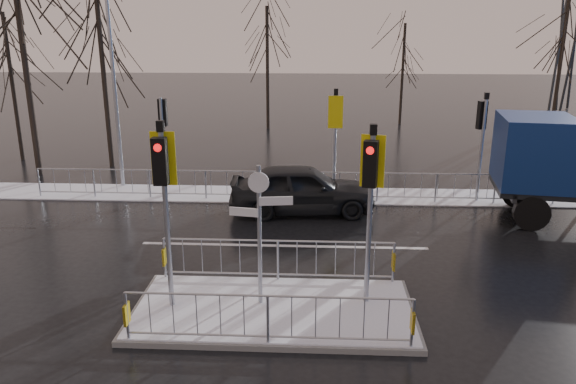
{
  "coord_description": "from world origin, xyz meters",
  "views": [
    {
      "loc": [
        0.86,
        -10.76,
        5.98
      ],
      "look_at": [
        0.15,
        3.07,
        1.8
      ],
      "focal_mm": 35.0,
      "sensor_mm": 36.0,
      "label": 1
    }
  ],
  "objects_px": {
    "traffic_island": "(273,296)",
    "car_far_lane": "(302,189)",
    "street_lamp_left": "(115,66)",
    "flatbed_truck": "(567,167)"
  },
  "relations": [
    {
      "from": "car_far_lane",
      "to": "flatbed_truck",
      "type": "height_order",
      "value": "flatbed_truck"
    },
    {
      "from": "traffic_island",
      "to": "car_far_lane",
      "type": "height_order",
      "value": "traffic_island"
    },
    {
      "from": "traffic_island",
      "to": "car_far_lane",
      "type": "distance_m",
      "value": 6.77
    },
    {
      "from": "street_lamp_left",
      "to": "traffic_island",
      "type": "bearing_deg",
      "value": -55.93
    },
    {
      "from": "flatbed_truck",
      "to": "street_lamp_left",
      "type": "bearing_deg",
      "value": 168.4
    },
    {
      "from": "car_far_lane",
      "to": "street_lamp_left",
      "type": "height_order",
      "value": "street_lamp_left"
    },
    {
      "from": "flatbed_truck",
      "to": "street_lamp_left",
      "type": "relative_size",
      "value": 0.89
    },
    {
      "from": "traffic_island",
      "to": "street_lamp_left",
      "type": "relative_size",
      "value": 0.73
    },
    {
      "from": "flatbed_truck",
      "to": "car_far_lane",
      "type": "bearing_deg",
      "value": 177.67
    },
    {
      "from": "traffic_island",
      "to": "car_far_lane",
      "type": "bearing_deg",
      "value": 86.24
    }
  ]
}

